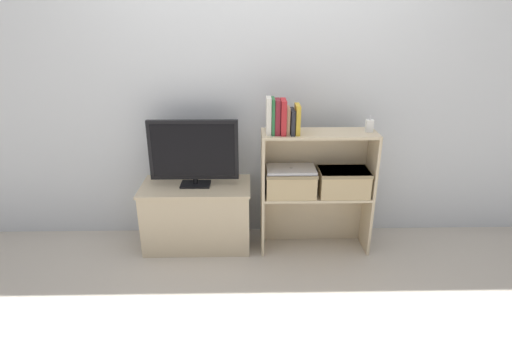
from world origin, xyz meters
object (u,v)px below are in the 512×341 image
at_px(book_maroon, 277,117).
at_px(baby_monitor, 369,126).
at_px(book_ivory, 269,116).
at_px(book_mustard, 297,119).
at_px(storage_basket_left, 291,181).
at_px(book_forest, 273,116).
at_px(storage_basket_right, 343,181).
at_px(tv, 194,152).
at_px(book_charcoal, 292,122).
at_px(tv_stand, 197,215).
at_px(book_tan, 288,120).
at_px(book_crimson, 283,117).
at_px(laptop, 291,169).

xyz_separation_m(book_maroon, baby_monitor, (0.65, 0.03, -0.07)).
distance_m(book_ivory, book_mustard, 0.20).
bearing_deg(storage_basket_left, baby_monitor, 1.59).
height_order(book_forest, storage_basket_right, book_forest).
distance_m(book_forest, storage_basket_left, 0.51).
xyz_separation_m(tv, book_charcoal, (0.70, -0.10, 0.25)).
relative_size(tv_stand, book_tan, 4.42).
bearing_deg(book_forest, book_crimson, 0.00).
relative_size(tv_stand, book_charcoal, 4.81).
xyz_separation_m(book_forest, baby_monitor, (0.68, 0.03, -0.08)).
bearing_deg(tv_stand, storage_basket_right, -4.36).
distance_m(book_ivory, baby_monitor, 0.71).
bearing_deg(book_forest, storage_basket_right, 1.59).
relative_size(book_crimson, book_tan, 1.28).
distance_m(tv_stand, book_crimson, 1.03).
bearing_deg(book_crimson, laptop, 12.12).
bearing_deg(storage_basket_right, book_ivory, -178.49).
height_order(book_maroon, book_charcoal, book_maroon).
distance_m(book_charcoal, laptop, 0.36).
height_order(book_forest, book_crimson, book_forest).
xyz_separation_m(baby_monitor, storage_basket_left, (-0.54, -0.01, -0.41)).
height_order(book_forest, storage_basket_left, book_forest).
bearing_deg(book_tan, tv, 171.82).
bearing_deg(book_ivory, tv, 169.86).
height_order(book_ivory, storage_basket_right, book_ivory).
xyz_separation_m(book_charcoal, laptop, (0.00, 0.01, -0.36)).
bearing_deg(laptop, book_charcoal, -106.20).
bearing_deg(storage_basket_right, book_mustard, -177.66).
bearing_deg(baby_monitor, book_mustard, -176.69).
bearing_deg(book_crimson, book_ivory, 180.00).
distance_m(book_forest, book_mustard, 0.17).
relative_size(book_charcoal, storage_basket_right, 0.47).
xyz_separation_m(tv_stand, storage_basket_left, (0.71, -0.08, 0.31)).
relative_size(tv_stand, book_mustard, 4.05).
bearing_deg(laptop, tv, 173.40).
relative_size(tv, book_charcoal, 3.82).
bearing_deg(tv, storage_basket_right, -4.28).
bearing_deg(book_mustard, laptop, 153.96).
height_order(book_crimson, book_tan, book_crimson).
xyz_separation_m(book_crimson, book_tan, (0.03, 0.00, -0.03)).
distance_m(book_charcoal, book_mustard, 0.04).
bearing_deg(tv_stand, baby_monitor, -3.14).
bearing_deg(book_tan, book_ivory, 180.00).
relative_size(tv, book_forest, 2.64).
bearing_deg(baby_monitor, storage_basket_right, -174.43).
distance_m(storage_basket_right, laptop, 0.40).
relative_size(book_charcoal, laptop, 0.49).
distance_m(baby_monitor, storage_basket_left, 0.68).
bearing_deg(baby_monitor, tv_stand, 176.86).
xyz_separation_m(tv_stand, book_tan, (0.67, -0.10, 0.77)).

